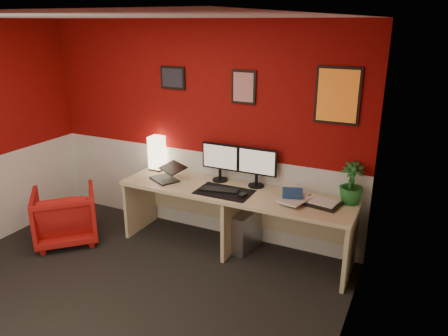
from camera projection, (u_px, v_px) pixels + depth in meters
ground at (108, 305)px, 3.93m from camera, size 4.00×3.50×0.01m
ceiling at (78, 17)px, 3.12m from camera, size 4.00×3.50×0.01m
wall_back at (198, 131)px, 5.01m from camera, size 4.00×0.01×2.50m
wall_right at (340, 226)px, 2.70m from camera, size 0.01×3.50×2.50m
wainscot_back at (199, 190)px, 5.25m from camera, size 4.00×0.01×1.00m
wainscot_right at (330, 324)px, 2.95m from camera, size 0.01×3.50×1.00m
desk at (234, 221)px, 4.75m from camera, size 2.60×0.65×0.73m
shoji_lamp at (157, 154)px, 5.24m from camera, size 0.16×0.16×0.40m
laptop at (164, 171)px, 4.91m from camera, size 0.40×0.36×0.22m
monitor_left at (220, 156)px, 4.84m from camera, size 0.45×0.06×0.58m
monitor_right at (257, 162)px, 4.66m from camera, size 0.45×0.06×0.58m
desk_mat at (224, 192)px, 4.60m from camera, size 0.60×0.38×0.01m
keyboard at (219, 190)px, 4.63m from camera, size 0.44×0.22×0.02m
mouse at (242, 195)px, 4.46m from camera, size 0.08×0.11×0.03m
book_bottom at (283, 199)px, 4.40m from camera, size 0.22×0.28×0.02m
book_middle at (285, 197)px, 4.38m from camera, size 0.32×0.37×0.02m
book_top at (282, 193)px, 4.42m from camera, size 0.28×0.33×0.03m
zen_tray at (321, 203)px, 4.28m from camera, size 0.39×0.31×0.03m
potted_plant at (352, 183)px, 4.25m from camera, size 0.25×0.25×0.43m
pc_tower at (245, 230)px, 4.85m from camera, size 0.25×0.47×0.45m
armchair at (65, 215)px, 5.00m from camera, size 0.97×0.97×0.64m
art_left at (173, 78)px, 4.93m from camera, size 0.32×0.02×0.26m
art_center at (244, 87)px, 4.58m from camera, size 0.28×0.02×0.36m
art_right at (338, 96)px, 4.18m from camera, size 0.44×0.02×0.56m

